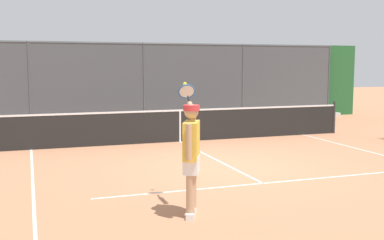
% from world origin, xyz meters
% --- Properties ---
extents(ground_plane, '(60.00, 60.00, 0.00)m').
position_xyz_m(ground_plane, '(0.00, 0.00, 0.00)').
color(ground_plane, '#B27551').
extents(court_line_markings, '(8.48, 9.67, 0.01)m').
position_xyz_m(court_line_markings, '(0.00, 1.99, 0.00)').
color(court_line_markings, white).
rests_on(court_line_markings, ground).
extents(fence_backdrop, '(19.75, 1.37, 3.13)m').
position_xyz_m(fence_backdrop, '(0.00, -8.88, 1.55)').
color(fence_backdrop, '#474C51').
rests_on(fence_backdrop, ground).
extents(tennis_net, '(10.90, 0.09, 1.07)m').
position_xyz_m(tennis_net, '(0.00, -3.64, 0.49)').
color(tennis_net, '#2D2D2D').
rests_on(tennis_net, ground).
extents(tennis_player, '(0.57, 1.38, 1.99)m').
position_xyz_m(tennis_player, '(1.94, 3.03, 1.00)').
color(tennis_player, silver).
rests_on(tennis_player, ground).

